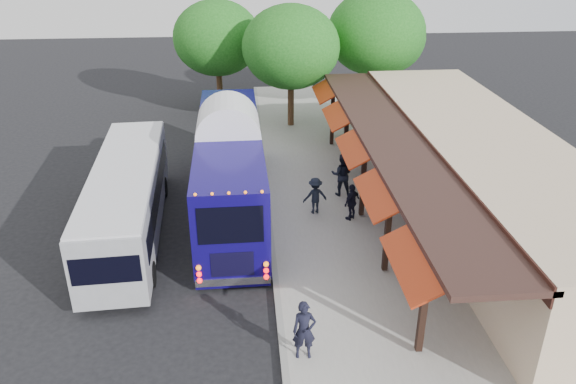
# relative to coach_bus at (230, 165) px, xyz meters

# --- Properties ---
(ground) EXTENTS (90.00, 90.00, 0.00)m
(ground) POSITION_rel_coach_bus_xyz_m (1.45, -5.29, -2.03)
(ground) COLOR black
(ground) RESTS_ON ground
(sidewalk) EXTENTS (10.00, 40.00, 0.15)m
(sidewalk) POSITION_rel_coach_bus_xyz_m (6.45, -1.29, -1.96)
(sidewalk) COLOR #9E9B93
(sidewalk) RESTS_ON ground
(curb) EXTENTS (0.20, 40.00, 0.16)m
(curb) POSITION_rel_coach_bus_xyz_m (1.50, -1.29, -1.96)
(curb) COLOR gray
(curb) RESTS_ON ground
(station_shelter) EXTENTS (8.15, 20.00, 3.60)m
(station_shelter) POSITION_rel_coach_bus_xyz_m (9.83, -1.29, -0.19)
(station_shelter) COLOR #C8AE8B
(station_shelter) RESTS_ON ground
(coach_bus) EXTENTS (2.70, 11.91, 3.79)m
(coach_bus) POSITION_rel_coach_bus_xyz_m (0.00, 0.00, 0.00)
(coach_bus) COLOR #110860
(coach_bus) RESTS_ON ground
(city_bus) EXTENTS (2.86, 10.56, 2.81)m
(city_bus) POSITION_rel_coach_bus_xyz_m (-3.86, -1.69, -0.48)
(city_bus) COLOR gray
(city_bus) RESTS_ON ground
(ped_a) EXTENTS (0.64, 0.43, 1.76)m
(ped_a) POSITION_rel_coach_bus_xyz_m (2.05, -9.19, -1.01)
(ped_a) COLOR black
(ped_a) RESTS_ON sidewalk
(ped_b) EXTENTS (1.06, 0.90, 1.92)m
(ped_b) POSITION_rel_coach_bus_xyz_m (4.75, 0.73, -0.93)
(ped_b) COLOR black
(ped_b) RESTS_ON sidewalk
(ped_c) EXTENTS (0.91, 0.88, 1.52)m
(ped_c) POSITION_rel_coach_bus_xyz_m (4.78, -1.50, -1.12)
(ped_c) COLOR black
(ped_c) RESTS_ON sidewalk
(ped_d) EXTENTS (1.08, 0.73, 1.54)m
(ped_d) POSITION_rel_coach_bus_xyz_m (3.39, -0.83, -1.12)
(ped_d) COLOR black
(ped_d) RESTS_ON sidewalk
(sign_board) EXTENTS (0.20, 0.54, 1.22)m
(sign_board) POSITION_rel_coach_bus_xyz_m (5.98, -6.24, -1.06)
(sign_board) COLOR black
(sign_board) RESTS_ON sidewalk
(tree_left) EXTENTS (5.45, 5.45, 6.98)m
(tree_left) POSITION_rel_coach_bus_xyz_m (3.35, 10.25, 2.62)
(tree_left) COLOR #382314
(tree_left) RESTS_ON ground
(tree_mid) EXTENTS (5.82, 5.82, 7.45)m
(tree_mid) POSITION_rel_coach_bus_xyz_m (8.59, 12.38, 2.93)
(tree_mid) COLOR #382314
(tree_mid) RESTS_ON ground
(tree_right) EXTENTS (5.20, 5.20, 6.65)m
(tree_right) POSITION_rel_coach_bus_xyz_m (9.33, 13.56, 2.40)
(tree_right) COLOR #382314
(tree_right) RESTS_ON ground
(tree_far) EXTENTS (5.33, 5.33, 6.82)m
(tree_far) POSITION_rel_coach_bus_xyz_m (-0.84, 13.83, 2.51)
(tree_far) COLOR #382314
(tree_far) RESTS_ON ground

